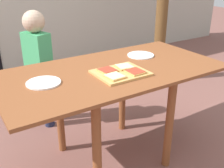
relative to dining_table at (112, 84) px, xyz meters
The scene contains 10 objects.
ground_plane 0.64m from the dining_table, ahead, with size 16.00×16.00×0.00m, color brown.
dining_table is the anchor object (origin of this frame).
cutting_board 0.16m from the dining_table, 90.41° to the right, with size 0.33×0.28×0.02m, color tan.
pizza_slice_far_left 0.16m from the dining_table, 143.81° to the right, with size 0.12×0.12×0.01m.
pizza_slice_far_right 0.16m from the dining_table, 37.72° to the right, with size 0.12×0.13×0.01m.
pizza_slice_near_left 0.23m from the dining_table, 117.01° to the right, with size 0.11×0.12×0.01m.
pizza_slice_near_right 0.23m from the dining_table, 66.61° to the right, with size 0.11×0.12×0.01m.
plate_white_left 0.50m from the dining_table, behind, with size 0.21×0.21×0.01m, color white.
plate_white_right 0.39m from the dining_table, 20.69° to the left, with size 0.21×0.21×0.01m, color white.
child_left 0.82m from the dining_table, 109.77° to the left, with size 0.21×0.27×1.07m.
Camera 1 is at (-0.93, -1.47, 1.40)m, focal length 43.05 mm.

